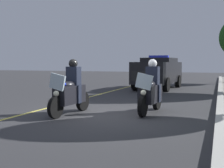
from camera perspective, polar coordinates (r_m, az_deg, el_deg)
ground_plane at (r=8.85m, az=-1.47°, el=-6.11°), size 80.00×80.00×0.00m
curb_strip at (r=8.18m, az=21.03°, el=-6.73°), size 48.00×0.24×0.15m
lane_stripe_center at (r=9.98m, az=-14.13°, el=-5.03°), size 48.00×0.12×0.01m
police_motorcycle_lead_left at (r=8.84m, az=-8.44°, el=-1.59°), size 2.14×0.61×1.72m
police_motorcycle_lead_right at (r=9.06m, az=7.83°, el=-1.44°), size 2.14×0.61×1.72m
police_suv at (r=17.52m, az=9.33°, el=2.52°), size 5.02×2.35×2.05m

